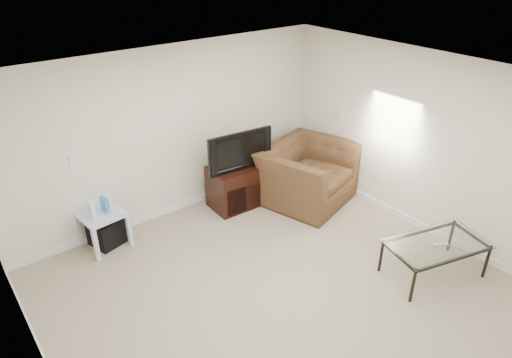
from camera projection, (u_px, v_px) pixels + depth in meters
floor at (285, 297)px, 5.34m from camera, size 5.00×5.00×0.00m
ceiling at (293, 89)px, 4.17m from camera, size 5.00×5.00×0.00m
wall_back at (173, 134)px, 6.50m from camera, size 5.00×0.02×2.50m
wall_left at (37, 313)px, 3.40m from camera, size 0.02×5.00×2.50m
wall_right at (429, 146)px, 6.10m from camera, size 0.02×5.00×2.50m
plate_back at (74, 160)px, 5.73m from camera, size 0.12×0.02×0.12m
plate_right_switch at (340, 114)px, 7.21m from camera, size 0.02×0.09×0.13m
plate_right_outlet at (348, 174)px, 7.45m from camera, size 0.02×0.08×0.12m
tv_stand at (236, 186)px, 7.03m from camera, size 0.82×0.59×0.67m
dvd_player at (238, 174)px, 6.90m from camera, size 0.46×0.33×0.06m
television at (237, 149)px, 6.71m from camera, size 0.98×0.29×0.60m
side_table at (104, 229)px, 6.13m from camera, size 0.59×0.59×0.52m
subwoofer at (106, 232)px, 6.20m from camera, size 0.47×0.47×0.38m
game_console at (91, 209)px, 5.86m from camera, size 0.07×0.18×0.24m
game_case at (105, 205)px, 5.99m from camera, size 0.07×0.16×0.20m
recliner at (308, 165)px, 7.06m from camera, size 1.57×1.24×1.20m
coffee_table at (433, 259)px, 5.60m from camera, size 1.33×0.97×0.47m
remote at (440, 245)px, 5.44m from camera, size 0.19×0.14×0.02m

